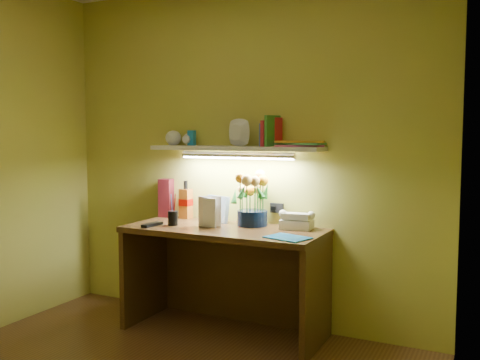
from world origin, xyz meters
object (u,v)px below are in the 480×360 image
(desk, at_px, (224,280))
(desk_clock, at_px, (305,222))
(telephone, at_px, (297,220))
(flower_bouquet, at_px, (252,199))
(whisky_bottle, at_px, (186,200))

(desk, distance_m, desk_clock, 0.70)
(telephone, distance_m, desk_clock, 0.08)
(flower_bouquet, xyz_separation_m, whisky_bottle, (-0.59, 0.06, -0.04))
(flower_bouquet, xyz_separation_m, telephone, (0.33, 0.01, -0.13))
(telephone, height_order, whisky_bottle, whisky_bottle)
(desk, relative_size, flower_bouquet, 3.69)
(desk_clock, bearing_deg, telephone, -129.13)
(telephone, bearing_deg, desk_clock, 53.18)
(desk, relative_size, whisky_bottle, 4.76)
(desk, distance_m, telephone, 0.67)
(flower_bouquet, relative_size, desk_clock, 4.58)
(flower_bouquet, relative_size, whisky_bottle, 1.29)
(desk, height_order, whisky_bottle, whisky_bottle)
(flower_bouquet, xyz_separation_m, desk_clock, (0.37, 0.08, -0.15))
(whisky_bottle, bearing_deg, flower_bouquet, -6.00)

